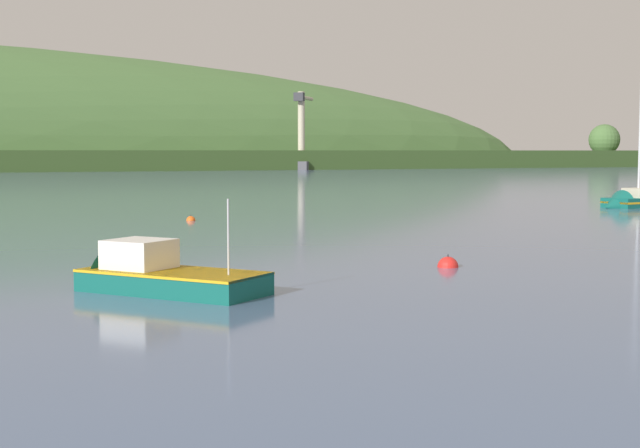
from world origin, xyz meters
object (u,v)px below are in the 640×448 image
at_px(sailboat_near_mooring, 638,204).
at_px(mooring_buoy_foreground, 448,267).
at_px(mooring_buoy_midchannel, 191,221).
at_px(fishing_boat_moored, 155,281).
at_px(dockside_crane, 302,134).

height_order(sailboat_near_mooring, mooring_buoy_foreground, sailboat_near_mooring).
bearing_deg(sailboat_near_mooring, mooring_buoy_midchannel, -8.46).
distance_m(fishing_boat_moored, mooring_buoy_foreground, 11.70).
bearing_deg(dockside_crane, fishing_boat_moored, -164.79).
bearing_deg(mooring_buoy_foreground, fishing_boat_moored, -169.99).
height_order(fishing_boat_moored, mooring_buoy_midchannel, fishing_boat_moored).
bearing_deg(fishing_boat_moored, mooring_buoy_foreground, -120.27).
bearing_deg(mooring_buoy_midchannel, fishing_boat_moored, -105.32).
xyz_separation_m(dockside_crane, mooring_buoy_midchannel, (-60.64, -146.47, -8.48)).
distance_m(sailboat_near_mooring, mooring_buoy_foreground, 42.66).
bearing_deg(mooring_buoy_foreground, dockside_crane, 71.78).
xyz_separation_m(sailboat_near_mooring, fishing_boat_moored, (-43.78, -29.94, 0.03)).
relative_size(dockside_crane, mooring_buoy_midchannel, 27.77).
xyz_separation_m(fishing_boat_moored, mooring_buoy_midchannel, (7.86, 28.68, -0.31)).
height_order(sailboat_near_mooring, mooring_buoy_midchannel, sailboat_near_mooring).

